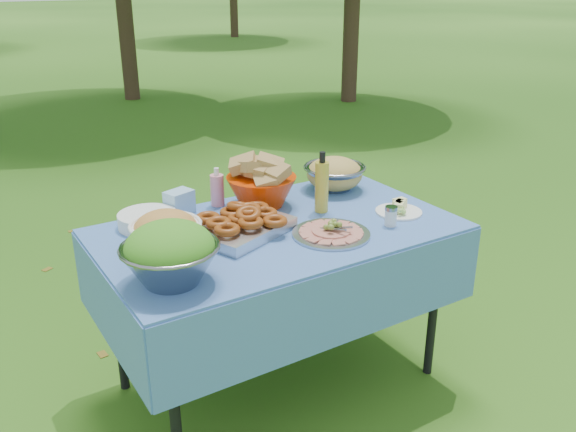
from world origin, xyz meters
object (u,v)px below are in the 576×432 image
object	(u,v)px
salad_bowl	(170,253)
bread_bowl	(261,183)
charcuterie_platter	(331,227)
oil_bottle	(322,182)
plate_stack	(148,220)
pasta_bowl_steel	(335,173)
picnic_table	(279,307)

from	to	relation	value
salad_bowl	bread_bowl	xyz separation A→B (m)	(0.63, 0.48, -0.00)
charcuterie_platter	oil_bottle	xyz separation A→B (m)	(0.12, 0.24, 0.10)
bread_bowl	oil_bottle	world-z (taller)	oil_bottle
plate_stack	oil_bottle	bearing A→B (deg)	-18.62
bread_bowl	charcuterie_platter	size ratio (longest dim) A/B	1.00
pasta_bowl_steel	charcuterie_platter	xyz separation A→B (m)	(-0.34, -0.45, -0.04)
bread_bowl	oil_bottle	size ratio (longest dim) A/B	1.16
pasta_bowl_steel	oil_bottle	bearing A→B (deg)	-136.52
salad_bowl	bread_bowl	world-z (taller)	salad_bowl
bread_bowl	salad_bowl	bearing A→B (deg)	-142.46
salad_bowl	bread_bowl	bearing A→B (deg)	37.54
pasta_bowl_steel	salad_bowl	bearing A→B (deg)	-154.71
pasta_bowl_steel	oil_bottle	world-z (taller)	oil_bottle
picnic_table	oil_bottle	xyz separation A→B (m)	(0.26, 0.06, 0.52)
salad_bowl	plate_stack	size ratio (longest dim) A/B	1.37
salad_bowl	charcuterie_platter	xyz separation A→B (m)	(0.69, 0.04, -0.07)
salad_bowl	oil_bottle	xyz separation A→B (m)	(0.81, 0.28, 0.03)
charcuterie_platter	oil_bottle	distance (m)	0.28
plate_stack	oil_bottle	distance (m)	0.76
bread_bowl	picnic_table	bearing A→B (deg)	-105.26
plate_stack	pasta_bowl_steel	distance (m)	0.94
charcuterie_platter	picnic_table	bearing A→B (deg)	127.98
plate_stack	bread_bowl	bearing A→B (deg)	-3.88
oil_bottle	charcuterie_platter	bearing A→B (deg)	-116.28
picnic_table	plate_stack	size ratio (longest dim) A/B	5.99
picnic_table	plate_stack	bearing A→B (deg)	146.64
salad_bowl	pasta_bowl_steel	world-z (taller)	salad_bowl
plate_stack	charcuterie_platter	distance (m)	0.76
pasta_bowl_steel	oil_bottle	distance (m)	0.32
picnic_table	bread_bowl	world-z (taller)	bread_bowl
picnic_table	charcuterie_platter	xyz separation A→B (m)	(0.14, -0.18, 0.42)
plate_stack	charcuterie_platter	bearing A→B (deg)	-38.87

